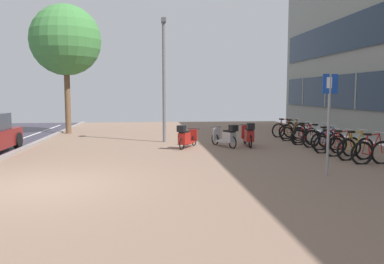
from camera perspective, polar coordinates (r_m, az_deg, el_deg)
ground at (r=9.40m, az=-12.45°, el=-7.78°), size 21.00×40.00×0.13m
bicycle_rack_00 at (r=13.02m, az=24.88°, el=-2.73°), size 1.41×0.48×1.02m
bicycle_rack_01 at (r=13.58m, az=22.84°, el=-2.30°), size 1.43×0.48×1.03m
bicycle_rack_02 at (r=14.21m, az=21.23°, el=-1.99°), size 1.31×0.48×0.97m
bicycle_rack_03 at (r=14.82m, az=19.58°, el=-1.66°), size 1.31×0.48×0.94m
bicycle_rack_04 at (r=15.59m, az=19.28°, el=-1.27°), size 1.35×0.48×0.97m
bicycle_rack_05 at (r=16.24m, az=18.08°, el=-0.91°), size 1.40×0.48×1.02m
bicycle_rack_06 at (r=16.82m, az=16.33°, el=-0.72°), size 1.29×0.48×0.94m
bicycle_rack_07 at (r=17.59m, az=16.17°, el=-0.43°), size 1.32×0.47×0.96m
bicycle_rack_08 at (r=18.18m, az=14.53°, el=-0.23°), size 1.26×0.48×0.92m
bicycle_rack_09 at (r=18.95m, az=14.51°, el=0.09°), size 1.40×0.48×1.01m
bicycle_rack_10 at (r=19.59m, az=13.36°, el=0.29°), size 1.34×0.48×1.00m
scooter_near at (r=15.57m, az=5.11°, el=-0.65°), size 0.93×1.65×0.95m
scooter_mid at (r=15.89m, az=8.27°, el=-0.47°), size 0.52×1.90×1.01m
scooter_far at (r=15.16m, az=-0.90°, el=-0.80°), size 1.03×1.61×0.96m
parking_sign at (r=10.64m, az=19.42°, el=2.55°), size 0.40×0.07×2.64m
lamp_post at (r=17.10m, az=-4.14°, el=8.51°), size 0.20×0.52×5.34m
street_tree at (r=21.98m, az=-18.01°, el=12.63°), size 3.69×3.69×6.76m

